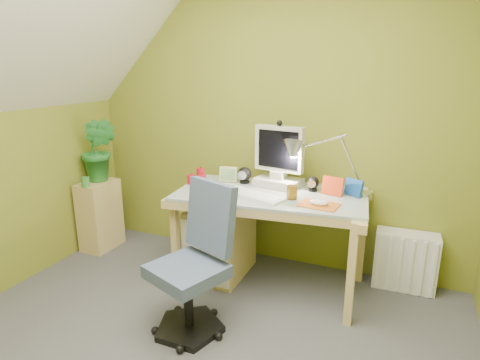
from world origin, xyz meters
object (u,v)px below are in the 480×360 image
at_px(radiator, 405,261).
at_px(monitor, 279,151).
at_px(potted_plant, 99,150).
at_px(task_chair, 187,271).
at_px(desk_lamp, 341,150).
at_px(side_ledge, 100,215).
at_px(desk, 270,239).

bearing_deg(radiator, monitor, -173.65).
height_order(potted_plant, task_chair, potted_plant).
bearing_deg(monitor, desk_lamp, 8.35).
bearing_deg(task_chair, potted_plant, 169.70).
distance_m(task_chair, radiator, 1.64).
xyz_separation_m(desk_lamp, side_ledge, (-2.07, -0.18, -0.73)).
bearing_deg(task_chair, side_ledge, 171.58).
xyz_separation_m(side_ledge, task_chair, (1.34, -0.75, 0.10)).
height_order(desk_lamp, radiator, desk_lamp).
xyz_separation_m(desk, task_chair, (-0.27, -0.75, 0.05)).
distance_m(side_ledge, radiator, 2.59).
xyz_separation_m(desk, side_ledge, (-1.62, 0.00, -0.05)).
distance_m(monitor, desk_lamp, 0.45).
distance_m(desk_lamp, task_chair, 1.33).
xyz_separation_m(task_chair, radiator, (1.23, 1.07, -0.20)).
height_order(side_ledge, radiator, side_ledge).
xyz_separation_m(desk, potted_plant, (-1.60, 0.05, 0.54)).
distance_m(desk_lamp, side_ledge, 2.20).
bearing_deg(desk_lamp, potted_plant, -176.28).
relative_size(monitor, side_ledge, 0.88).
xyz_separation_m(monitor, potted_plant, (-1.60, -0.13, -0.09)).
bearing_deg(potted_plant, desk, -1.84).
distance_m(side_ledge, task_chair, 1.54).
bearing_deg(desk, potted_plant, 172.22).
height_order(desk_lamp, side_ledge, desk_lamp).
relative_size(desk_lamp, potted_plant, 1.11).
xyz_separation_m(potted_plant, radiator, (2.55, 0.27, -0.69)).
relative_size(side_ledge, radiator, 1.42).
bearing_deg(side_ledge, radiator, 7.07).
bearing_deg(desk, side_ledge, 174.01).
bearing_deg(potted_plant, radiator, 6.00).
height_order(side_ledge, potted_plant, potted_plant).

